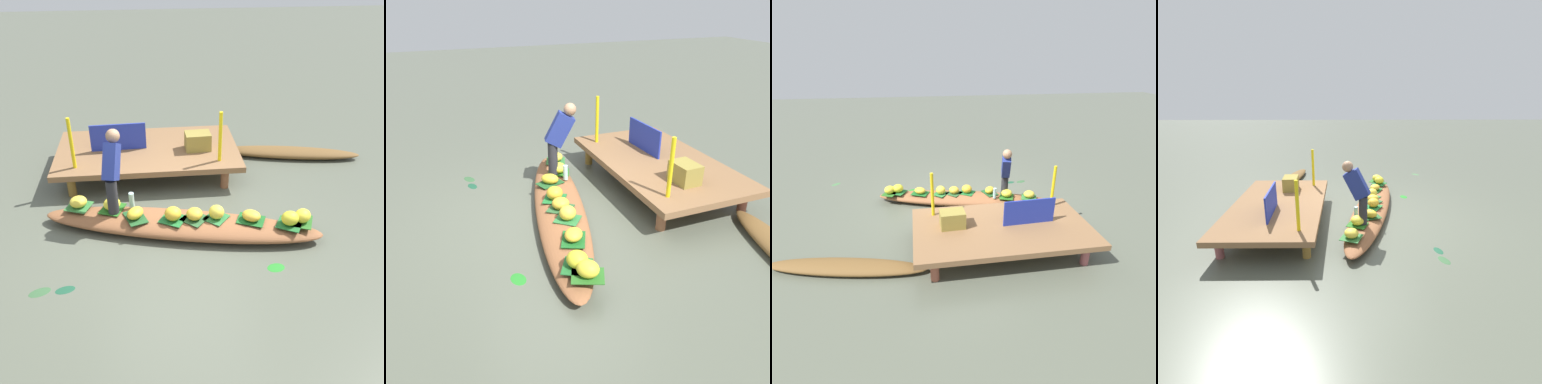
{
  "view_description": "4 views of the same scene",
  "coord_description": "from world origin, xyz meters",
  "views": [
    {
      "loc": [
        -0.39,
        -5.16,
        3.85
      ],
      "look_at": [
        0.23,
        0.55,
        0.33
      ],
      "focal_mm": 40.81,
      "sensor_mm": 36.0,
      "label": 1
    },
    {
      "loc": [
        4.83,
        -1.65,
        3.0
      ],
      "look_at": [
        0.26,
        0.19,
        0.5
      ],
      "focal_mm": 37.11,
      "sensor_mm": 36.0,
      "label": 2
    },
    {
      "loc": [
        1.02,
        6.54,
        3.31
      ],
      "look_at": [
        -0.02,
        0.11,
        0.34
      ],
      "focal_mm": 28.64,
      "sensor_mm": 36.0,
      "label": 3
    },
    {
      "loc": [
        -6.13,
        0.52,
        2.7
      ],
      "look_at": [
        0.39,
        0.46,
        0.42
      ],
      "focal_mm": 28.38,
      "sensor_mm": 36.0,
      "label": 4
    }
  ],
  "objects": [
    {
      "name": "leaf_mat_7",
      "position": [
        1.0,
        -0.17,
        0.25
      ],
      "size": [
        0.46,
        0.42,
        0.01
      ],
      "primitive_type": "cube",
      "rotation": [
        0.0,
        0.0,
        2.72
      ],
      "color": "#1A5C22",
      "rests_on": "vendor_boat"
    },
    {
      "name": "banana_bunch_6",
      "position": [
        0.2,
        -0.05,
        0.33
      ],
      "size": [
        0.28,
        0.29,
        0.16
      ],
      "primitive_type": "ellipsoid",
      "rotation": [
        0.0,
        0.0,
        2.92
      ],
      "color": "gold",
      "rests_on": "vendor_boat"
    },
    {
      "name": "banana_bunch_2",
      "position": [
        0.51,
        -0.07,
        0.35
      ],
      "size": [
        0.26,
        0.27,
        0.2
      ],
      "primitive_type": "ellipsoid",
      "rotation": [
        0.0,
        0.0,
        4.9
      ],
      "color": "yellow",
      "rests_on": "vendor_boat"
    },
    {
      "name": "canal_water",
      "position": [
        0.0,
        0.0,
        0.0
      ],
      "size": [
        40.0,
        40.0,
        0.0
      ],
      "primitive_type": "plane",
      "color": "#54594B",
      "rests_on": "ground"
    },
    {
      "name": "banana_bunch_8",
      "position": [
        1.71,
        -0.28,
        0.35
      ],
      "size": [
        0.34,
        0.34,
        0.19
      ],
      "primitive_type": "ellipsoid",
      "rotation": [
        0.0,
        0.0,
        0.81
      ],
      "color": "yellow",
      "rests_on": "vendor_boat"
    },
    {
      "name": "railing_post_west",
      "position": [
        -1.62,
        1.32,
        0.89
      ],
      "size": [
        0.06,
        0.06,
        0.86
      ],
      "primitive_type": "cylinder",
      "color": "yellow",
      "rests_on": "dock_platform"
    },
    {
      "name": "produce_crate",
      "position": [
        0.46,
        1.8,
        0.61
      ],
      "size": [
        0.45,
        0.34,
        0.3
      ],
      "primitive_type": "cube",
      "rotation": [
        0.0,
        0.0,
        0.04
      ],
      "color": "olive",
      "rests_on": "dock_platform"
    },
    {
      "name": "banana_bunch_1",
      "position": [
        -0.99,
        0.33,
        0.34
      ],
      "size": [
        0.34,
        0.34,
        0.17
      ],
      "primitive_type": "ellipsoid",
      "rotation": [
        0.0,
        0.0,
        3.72
      ],
      "color": "yellow",
      "rests_on": "vendor_boat"
    },
    {
      "name": "leaf_mat_5",
      "position": [
        1.52,
        -0.33,
        0.25
      ],
      "size": [
        0.45,
        0.45,
        0.01
      ],
      "primitive_type": "cube",
      "rotation": [
        0.0,
        0.0,
        1.05
      ],
      "color": "#1F612A",
      "rests_on": "vendor_boat"
    },
    {
      "name": "leaf_mat_8",
      "position": [
        1.71,
        -0.28,
        0.25
      ],
      "size": [
        0.4,
        0.44,
        0.01
      ],
      "primitive_type": "cube",
      "rotation": [
        0.0,
        0.0,
        1.17
      ],
      "color": "#286522",
      "rests_on": "vendor_boat"
    },
    {
      "name": "banana_bunch_5",
      "position": [
        1.52,
        -0.33,
        0.35
      ],
      "size": [
        0.33,
        0.32,
        0.2
      ],
      "primitive_type": "ellipsoid",
      "rotation": [
        0.0,
        0.0,
        5.14
      ],
      "color": "yellow",
      "rests_on": "vendor_boat"
    },
    {
      "name": "market_banner",
      "position": [
        -0.92,
        1.92,
        0.69
      ],
      "size": [
        0.96,
        0.07,
        0.48
      ],
      "primitive_type": "cube",
      "rotation": [
        0.0,
        0.0,
        0.04
      ],
      "color": "#20309E",
      "rests_on": "dock_platform"
    },
    {
      "name": "leaf_mat_3",
      "position": [
        -0.65,
        0.06,
        0.25
      ],
      "size": [
        0.38,
        0.46,
        0.01
      ],
      "primitive_type": "cube",
      "rotation": [
        0.0,
        0.0,
        1.91
      ],
      "color": "#1F5024",
      "rests_on": "vendor_boat"
    },
    {
      "name": "banana_bunch_4",
      "position": [
        -1.49,
        0.45,
        0.33
      ],
      "size": [
        0.34,
        0.34,
        0.16
      ],
      "primitive_type": "ellipsoid",
      "rotation": [
        0.0,
        0.0,
        2.07
      ],
      "color": "yellow",
      "rests_on": "vendor_boat"
    },
    {
      "name": "drifting_plant_0",
      "position": [
        -1.83,
        -1.07,
        0.0
      ],
      "size": [
        0.31,
        0.24,
        0.01
      ],
      "primitive_type": "ellipsoid",
      "rotation": [
        0.0,
        0.0,
        0.37
      ],
      "color": "#335A35",
      "rests_on": "ground"
    },
    {
      "name": "railing_post_east",
      "position": [
        0.78,
        1.32,
        0.89
      ],
      "size": [
        0.06,
        0.06,
        0.86
      ],
      "primitive_type": "cylinder",
      "color": "yellow",
      "rests_on": "dock_platform"
    },
    {
      "name": "drifting_plant_2",
      "position": [
        -1.52,
        -1.06,
        0.0
      ],
      "size": [
        0.27,
        0.19,
        0.01
      ],
      "primitive_type": "ellipsoid",
      "rotation": [
        0.0,
        0.0,
        0.23
      ],
      "color": "#1B4C33",
      "rests_on": "ground"
    },
    {
      "name": "vendor_boat",
      "position": [
        0.0,
        0.0,
        0.12
      ],
      "size": [
        4.13,
        1.64,
        0.25
      ],
      "primitive_type": "ellipsoid",
      "rotation": [
        0.0,
        0.0,
        -0.23
      ],
      "color": "brown",
      "rests_on": "ground"
    },
    {
      "name": "banana_bunch_3",
      "position": [
        -0.65,
        0.06,
        0.33
      ],
      "size": [
        0.33,
        0.35,
        0.15
      ],
      "primitive_type": "ellipsoid",
      "rotation": [
        0.0,
        0.0,
        0.93
      ],
      "color": "gold",
      "rests_on": "vendor_boat"
    },
    {
      "name": "banana_bunch_0",
      "position": [
        -0.11,
        -0.04,
        0.35
      ],
      "size": [
        0.26,
        0.26,
        0.19
      ],
      "primitive_type": "ellipsoid",
      "rotation": [
        0.0,
        0.0,
        1.47
      ],
      "color": "gold",
      "rests_on": "vendor_boat"
    },
    {
      "name": "drifting_plant_3",
      "position": [
        3.27,
        -1.69,
        0.0
      ],
      "size": [
        0.28,
        0.29,
        0.01
      ],
      "primitive_type": "ellipsoid",
      "rotation": [
        0.0,
        0.0,
        0.81
      ],
      "color": "#467645",
      "rests_on": "ground"
    },
    {
      "name": "leaf_mat_4",
      "position": [
        -1.49,
        0.45,
        0.25
      ],
      "size": [
        0.43,
        0.43,
        0.01
      ],
      "primitive_type": "cube",
      "rotation": [
        0.0,
        0.0,
        2.78
      ],
      "color": "#317235",
      "rests_on": "vendor_boat"
    },
    {
      "name": "leaf_mat_0",
      "position": [
        -0.11,
        -0.04,
        0.25
      ],
      "size": [
        0.45,
        0.44,
        0.01
      ],
      "primitive_type": "cube",
      "rotation": [
        0.0,
        0.0,
        2.63
      ],
      "color": "#1E6B2E",
      "rests_on": "vendor_boat"
    },
    {
      "name": "vendor_person",
      "position": [
        -0.93,
        0.34,
        0.93
      ],
      "size": [
        0.29,
        0.52,
        1.2
      ],
      "color": "#28282D",
      "rests_on": "vendor_boat"
    },
    {
      "name": "leaf_mat_2",
      "position": [
        0.51,
        -0.07,
        0.25
      ],
      "size": [
        0.43,
        0.43,
        0.01
      ],
      "primitive_type": "cube",
      "rotation": [
        0.0,
        0.0,
        0.88
      ],
      "color": "#2B7137",
      "rests_on": "vendor_boat"
    },
    {
      "name": "moored_boat",
      "position": [
        2.28,
        2.21,
        0.09
      ],
      "size": [
        2.72,
        0.96,
        0.17
      ],
      "primitive_type": "ellipsoid",
      "rotation": [
        0.0,
        0.0,
        -0.2
      ],
      "color": "brown",
      "rests_on": "ground"
    },
    {
      "name": "banana_bunch_7",
      "position": [
        1.0,
        -0.17,
        0.32
      ],
      "size": [
        0.35,
        0.33,
        0.15
      ],
      "primitive_type": "ellipsoid",
      "rotation": [
        0.0,
        0.0,
        2.54
      ],
      "color": "gold",
      "rests_on": "vendor_boat"
    },
    {
      "name": "drifting_plant_1",
      "position": [
        1.18,
        -0.93,
        0.0
      ],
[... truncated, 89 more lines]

